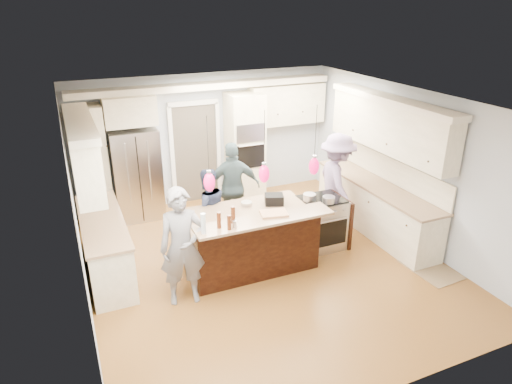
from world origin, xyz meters
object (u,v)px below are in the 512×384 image
kitchen_island (249,238)px  person_bar_end (182,247)px  person_far_left (207,210)px  refrigerator (137,174)px  island_range (322,222)px

kitchen_island → person_bar_end: (-1.21, -0.52, 0.39)m
kitchen_island → person_far_left: bearing=119.3°
refrigerator → kitchen_island: bearing=-63.1°
island_range → person_bar_end: 2.72m
island_range → person_far_left: bearing=159.2°
kitchen_island → island_range: bearing=3.1°
refrigerator → person_far_left: refrigerator is taller
kitchen_island → person_far_left: size_ratio=1.42×
kitchen_island → person_far_left: person_far_left is taller
person_bar_end → person_far_left: person_bar_end is taller
refrigerator → person_bar_end: 3.09m
person_bar_end → refrigerator: bearing=99.0°
island_range → kitchen_island: bearing=-176.9°
refrigerator → island_range: size_ratio=1.96×
island_range → person_bar_end: bearing=-167.1°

